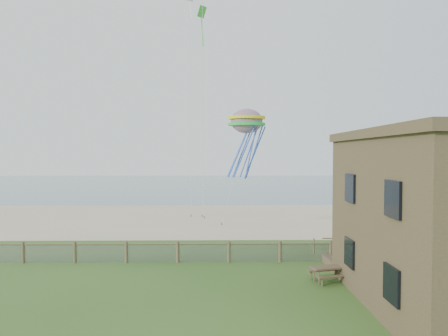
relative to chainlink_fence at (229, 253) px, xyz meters
The scene contains 8 objects.
ground 6.03m from the chainlink_fence, 90.00° to the right, with size 160.00×160.00×0.00m, color #2E4E1B.
sand_beach 16.01m from the chainlink_fence, 90.00° to the left, with size 72.00×20.00×0.02m, color tan.
ocean 60.00m from the chainlink_fence, 90.00° to the left, with size 160.00×68.00×0.02m, color slate.
chainlink_fence is the anchor object (origin of this frame).
picnic_table 6.08m from the chainlink_fence, 36.21° to the right, with size 1.77×1.33×0.75m, color brown, non-canonical shape.
octopus_kite 11.63m from the chainlink_fence, 79.75° to the left, with size 3.04×2.14×6.26m, color orange, non-canonical shape.
kite_white 23.52m from the chainlink_fence, 103.80° to the left, with size 0.94×0.70×2.16m, color white, non-canonical shape.
kite_green 21.82m from the chainlink_fence, 99.31° to the left, with size 1.01×0.70×2.86m, color green, non-canonical shape.
Camera 1 is at (-0.58, -17.19, 6.36)m, focal length 32.00 mm.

